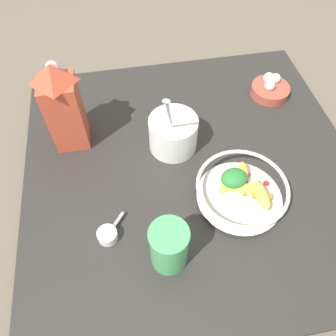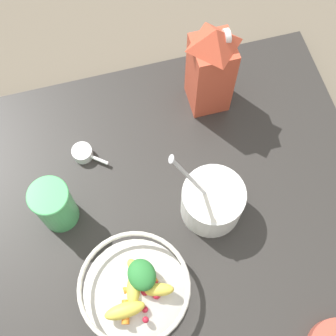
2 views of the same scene
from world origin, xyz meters
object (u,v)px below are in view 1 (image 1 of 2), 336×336
(yogurt_tub, at_px, (173,132))
(milk_carton, at_px, (63,106))
(drinking_cup, at_px, (169,246))
(fruit_bowl, at_px, (241,190))
(garlic_bowl, at_px, (270,88))

(yogurt_tub, bearing_deg, milk_carton, -15.04)
(yogurt_tub, height_order, drinking_cup, yogurt_tub)
(fruit_bowl, distance_m, drinking_cup, 0.24)
(drinking_cup, distance_m, garlic_bowl, 0.65)
(garlic_bowl, bearing_deg, milk_carton, 7.81)
(yogurt_tub, distance_m, drinking_cup, 0.34)
(fruit_bowl, height_order, yogurt_tub, yogurt_tub)
(fruit_bowl, height_order, garlic_bowl, fruit_bowl)
(milk_carton, distance_m, yogurt_tub, 0.30)
(fruit_bowl, bearing_deg, yogurt_tub, -56.64)
(drinking_cup, xyz_separation_m, garlic_bowl, (-0.42, -0.49, -0.05))
(fruit_bowl, distance_m, yogurt_tub, 0.24)
(fruit_bowl, bearing_deg, garlic_bowl, -120.80)
(milk_carton, xyz_separation_m, yogurt_tub, (-0.28, 0.08, -0.07))
(milk_carton, relative_size, drinking_cup, 1.94)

